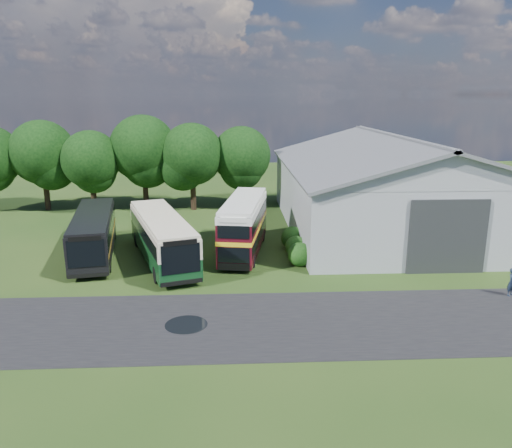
{
  "coord_description": "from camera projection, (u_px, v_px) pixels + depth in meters",
  "views": [
    {
      "loc": [
        0.91,
        -26.71,
        11.51
      ],
      "look_at": [
        2.66,
        8.0,
        2.48
      ],
      "focal_mm": 35.0,
      "sensor_mm": 36.0,
      "label": 1
    }
  ],
  "objects": [
    {
      "name": "tree_left_a",
      "position": [
        42.0,
        153.0,
        50.0
      ],
      "size": [
        6.46,
        6.46,
        9.12
      ],
      "color": "black",
      "rests_on": "ground"
    },
    {
      "name": "bus_dark_single",
      "position": [
        94.0,
        233.0,
        36.47
      ],
      "size": [
        4.65,
        11.72,
        3.15
      ],
      "rotation": [
        0.0,
        0.0,
        0.18
      ],
      "color": "black",
      "rests_on": "ground"
    },
    {
      "name": "tree_left_b",
      "position": [
        91.0,
        160.0,
        49.44
      ],
      "size": [
        5.78,
        5.78,
        8.16
      ],
      "color": "black",
      "rests_on": "ground"
    },
    {
      "name": "shrub_back",
      "position": [
        293.0,
        248.0,
        38.61
      ],
      "size": [
        1.8,
        1.8,
        1.8
      ],
      "primitive_type": "sphere",
      "color": "#194714",
      "rests_on": "ground"
    },
    {
      "name": "storage_shed",
      "position": [
        392.0,
        181.0,
        43.8
      ],
      "size": [
        18.8,
        24.8,
        8.15
      ],
      "color": "gray",
      "rests_on": "ground"
    },
    {
      "name": "ground",
      "position": [
        217.0,
        301.0,
        28.67
      ],
      "size": [
        120.0,
        120.0,
        0.0
      ],
      "primitive_type": "plane",
      "color": "#1A3511",
      "rests_on": "ground"
    },
    {
      "name": "tree_right_b",
      "position": [
        242.0,
        156.0,
        51.18
      ],
      "size": [
        5.98,
        5.98,
        8.45
      ],
      "color": "black",
      "rests_on": "ground"
    },
    {
      "name": "bus_green_single",
      "position": [
        162.0,
        237.0,
        35.21
      ],
      "size": [
        6.36,
        12.17,
        3.28
      ],
      "rotation": [
        0.0,
        0.0,
        0.32
      ],
      "color": "black",
      "rests_on": "ground"
    },
    {
      "name": "tree_right_a",
      "position": [
        192.0,
        154.0,
        50.1
      ],
      "size": [
        6.26,
        6.26,
        8.83
      ],
      "color": "black",
      "rests_on": "ground"
    },
    {
      "name": "shrub_mid",
      "position": [
        296.0,
        256.0,
        36.68
      ],
      "size": [
        1.6,
        1.6,
        1.6
      ],
      "primitive_type": "sphere",
      "color": "#194714",
      "rests_on": "ground"
    },
    {
      "name": "shrub_front",
      "position": [
        300.0,
        265.0,
        34.75
      ],
      "size": [
        1.7,
        1.7,
        1.7
      ],
      "primitive_type": "sphere",
      "color": "#194714",
      "rests_on": "ground"
    },
    {
      "name": "bus_maroon_double",
      "position": [
        244.0,
        226.0,
        36.97
      ],
      "size": [
        4.0,
        9.84,
        4.12
      ],
      "rotation": [
        0.0,
        0.0,
        -0.17
      ],
      "color": "black",
      "rests_on": "ground"
    },
    {
      "name": "visitor_a",
      "position": [
        512.0,
        282.0,
        29.23
      ],
      "size": [
        0.73,
        0.67,
        1.67
      ],
      "primitive_type": "imported",
      "rotation": [
        0.0,
        0.0,
        0.58
      ],
      "color": "#1B273C",
      "rests_on": "ground"
    },
    {
      "name": "puddle",
      "position": [
        186.0,
        325.0,
        25.7
      ],
      "size": [
        2.2,
        2.2,
        0.01
      ],
      "primitive_type": "cylinder",
      "color": "black",
      "rests_on": "ground"
    },
    {
      "name": "tree_mid",
      "position": [
        143.0,
        149.0,
        50.7
      ],
      "size": [
        6.8,
        6.8,
        9.6
      ],
      "color": "black",
      "rests_on": "ground"
    },
    {
      "name": "asphalt_road",
      "position": [
        273.0,
        323.0,
        25.92
      ],
      "size": [
        60.0,
        8.0,
        0.02
      ],
      "primitive_type": "cube",
      "color": "black",
      "rests_on": "ground"
    }
  ]
}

